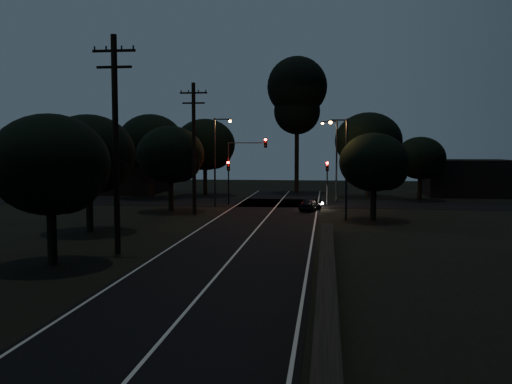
# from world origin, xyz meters

# --- Properties ---
(ground) EXTENTS (160.00, 160.00, 0.00)m
(ground) POSITION_xyz_m (0.00, 0.00, 0.00)
(ground) COLOR black
(road_surface) EXTENTS (60.00, 70.00, 0.03)m
(road_surface) POSITION_xyz_m (0.00, 31.12, 0.01)
(road_surface) COLOR black
(road_surface) RESTS_ON ground
(retaining_wall) EXTENTS (6.93, 26.00, 1.60)m
(retaining_wall) POSITION_xyz_m (7.74, 3.00, 0.62)
(retaining_wall) COLOR black
(retaining_wall) RESTS_ON ground
(utility_pole_mid) EXTENTS (2.20, 0.30, 11.00)m
(utility_pole_mid) POSITION_xyz_m (-6.00, 15.00, 5.74)
(utility_pole_mid) COLOR black
(utility_pole_mid) RESTS_ON ground
(utility_pole_far) EXTENTS (2.20, 0.30, 10.50)m
(utility_pole_far) POSITION_xyz_m (-6.00, 32.00, 5.48)
(utility_pole_far) COLOR black
(utility_pole_far) RESTS_ON ground
(tree_left_b) EXTENTS (5.47, 5.47, 6.96)m
(tree_left_b) POSITION_xyz_m (-7.81, 11.89, 4.51)
(tree_left_b) COLOR black
(tree_left_b) RESTS_ON ground
(tree_left_c) EXTENTS (5.93, 5.93, 7.50)m
(tree_left_c) POSITION_xyz_m (-10.29, 21.88, 4.85)
(tree_left_c) COLOR black
(tree_left_c) RESTS_ON ground
(tree_left_d) EXTENTS (5.67, 5.67, 7.19)m
(tree_left_d) POSITION_xyz_m (-8.30, 33.89, 4.66)
(tree_left_d) COLOR black
(tree_left_d) RESTS_ON ground
(tree_far_nw) EXTENTS (6.76, 6.76, 8.56)m
(tree_far_nw) POSITION_xyz_m (-8.76, 49.86, 5.54)
(tree_far_nw) COLOR black
(tree_far_nw) RESTS_ON ground
(tree_far_w) EXTENTS (6.96, 6.96, 8.88)m
(tree_far_w) POSITION_xyz_m (-13.75, 45.86, 5.77)
(tree_far_w) COLOR black
(tree_far_w) RESTS_ON ground
(tree_far_ne) EXTENTS (7.22, 7.22, 9.14)m
(tree_far_ne) POSITION_xyz_m (9.26, 49.85, 5.91)
(tree_far_ne) COLOR black
(tree_far_ne) RESTS_ON ground
(tree_far_e) EXTENTS (5.09, 5.09, 6.46)m
(tree_far_e) POSITION_xyz_m (14.18, 46.90, 4.18)
(tree_far_e) COLOR black
(tree_far_e) RESTS_ON ground
(tree_right_a) EXTENTS (5.09, 5.09, 6.47)m
(tree_right_a) POSITION_xyz_m (8.18, 29.90, 4.19)
(tree_right_a) COLOR black
(tree_right_a) RESTS_ON ground
(tall_pine) EXTENTS (7.04, 7.04, 16.01)m
(tall_pine) POSITION_xyz_m (1.00, 55.00, 11.54)
(tall_pine) COLOR black
(tall_pine) RESTS_ON ground
(building_left) EXTENTS (10.00, 8.00, 4.40)m
(building_left) POSITION_xyz_m (-20.00, 52.00, 2.20)
(building_left) COLOR black
(building_left) RESTS_ON ground
(building_right) EXTENTS (9.00, 7.00, 4.00)m
(building_right) POSITION_xyz_m (20.00, 53.00, 2.00)
(building_right) COLOR black
(building_right) RESTS_ON ground
(signal_left) EXTENTS (0.28, 0.35, 4.10)m
(signal_left) POSITION_xyz_m (-4.60, 39.99, 2.84)
(signal_left) COLOR black
(signal_left) RESTS_ON ground
(signal_right) EXTENTS (0.28, 0.35, 4.10)m
(signal_right) POSITION_xyz_m (4.60, 39.99, 2.84)
(signal_right) COLOR black
(signal_right) RESTS_ON ground
(signal_mast) EXTENTS (3.70, 0.35, 6.25)m
(signal_mast) POSITION_xyz_m (-2.91, 39.99, 4.34)
(signal_mast) COLOR black
(signal_mast) RESTS_ON ground
(streetlight_a) EXTENTS (1.66, 0.26, 8.00)m
(streetlight_a) POSITION_xyz_m (-5.31, 38.00, 4.64)
(streetlight_a) COLOR black
(streetlight_a) RESTS_ON ground
(streetlight_b) EXTENTS (1.66, 0.26, 8.00)m
(streetlight_b) POSITION_xyz_m (5.31, 44.00, 4.64)
(streetlight_b) COLOR black
(streetlight_b) RESTS_ON ground
(streetlight_c) EXTENTS (1.46, 0.26, 7.50)m
(streetlight_c) POSITION_xyz_m (5.83, 30.00, 4.35)
(streetlight_c) COLOR black
(streetlight_c) RESTS_ON ground
(car) EXTENTS (2.10, 3.31, 1.05)m
(car) POSITION_xyz_m (3.20, 35.61, 0.52)
(car) COLOR black
(car) RESTS_ON ground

